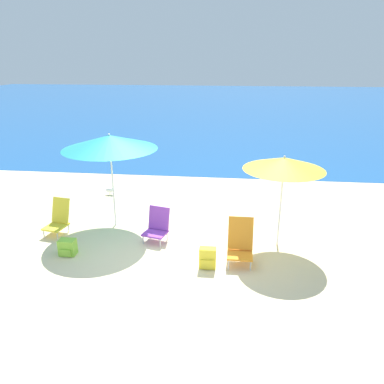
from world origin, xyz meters
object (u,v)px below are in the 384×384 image
Objects in this scene: beach_chair_purple at (157,225)px; backpack_yellow at (208,258)px; backpack_lime at (68,247)px; seagull at (110,190)px; beach_umbrella_teal at (110,142)px; beach_chair_orange at (240,242)px; beach_umbrella_yellow at (284,164)px; beach_chair_yellow at (58,218)px.

beach_chair_purple is 1.55m from backpack_yellow.
seagull is (-0.25, 3.45, -0.02)m from backpack_lime.
seagull is (-3.07, 3.63, -0.06)m from backpack_yellow.
beach_chair_orange is (2.90, -1.36, -1.58)m from beach_umbrella_teal.
backpack_yellow is 4.75m from seagull.
beach_umbrella_yellow is at bearing 37.83° from backpack_yellow.
beach_chair_yellow is (-2.27, 0.11, 0.01)m from beach_chair_purple.
beach_chair_yellow is 2.54m from seagull.
beach_chair_yellow reaches higher than seagull.
beach_umbrella_yellow is at bearing 10.19° from beach_chair_yellow.
backpack_lime is at bearing -109.17° from beach_umbrella_teal.
beach_chair_purple is at bearing 26.81° from backpack_lime.
backpack_lime reaches higher than seagull.
backpack_lime is (-4.22, -0.91, -1.61)m from beach_umbrella_yellow.
seagull is at bearing 92.47° from beach_chair_yellow.
beach_chair_purple is 2.27m from beach_chair_yellow.
beach_umbrella_teal is 2.54× the size of beach_chair_orange.
beach_umbrella_yellow reaches higher than backpack_yellow.
beach_chair_yellow reaches higher than backpack_yellow.
beach_chair_purple is 2.21× the size of backpack_lime.
beach_chair_yellow is 3.61m from backpack_yellow.
seagull is (-0.77, 1.96, -1.84)m from beach_umbrella_teal.
seagull is (-4.47, 2.54, -1.63)m from beach_umbrella_yellow.
beach_umbrella_yellow is 2.50× the size of beach_chair_yellow.
beach_umbrella_teal reaches higher than beach_umbrella_yellow.
backpack_lime is 3.46m from seagull.
backpack_lime is at bearing -138.82° from beach_chair_purple.
backpack_lime is (0.61, -0.95, -0.19)m from beach_chair_yellow.
backpack_yellow reaches higher than seagull.
backpack_yellow is (3.43, -1.13, -0.15)m from beach_chair_yellow.
backpack_lime is at bearing -167.83° from beach_umbrella_yellow.
beach_umbrella_teal reaches higher than seagull.
beach_umbrella_teal is 3.57m from beach_chair_orange.
backpack_yellow reaches higher than backpack_lime.
seagull is at bearing 140.54° from beach_chair_purple.
beach_chair_yellow is at bearing 179.52° from beach_umbrella_yellow.
beach_chair_orange is 3.18× the size of seagull.
beach_chair_purple is at bearing 7.86° from beach_chair_yellow.
beach_chair_purple is 1.87m from backpack_lime.
beach_umbrella_yellow is 2.27× the size of beach_chair_orange.
beach_chair_orange reaches higher than backpack_lime.
beach_umbrella_yellow is at bearing 15.96° from beach_chair_purple.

